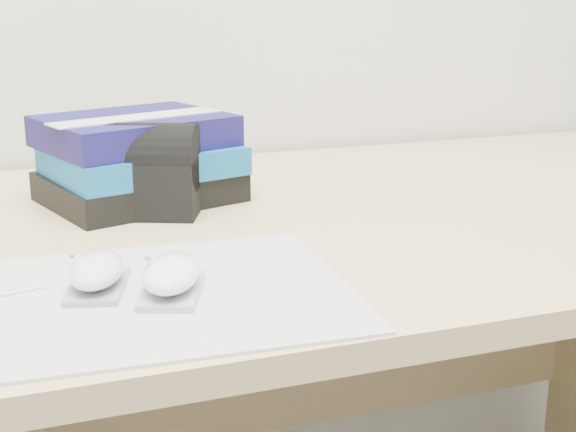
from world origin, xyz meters
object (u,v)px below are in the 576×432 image
object	(u,v)px
book_stack	(139,159)
pouch	(148,170)
desk	(272,355)
mouse_rear	(96,273)
mouse_front	(171,276)

from	to	relation	value
book_stack	pouch	size ratio (longest dim) A/B	1.88
pouch	desk	bearing A→B (deg)	0.16
pouch	mouse_rear	bearing A→B (deg)	-110.41
pouch	book_stack	bearing A→B (deg)	90.23
book_stack	pouch	bearing A→B (deg)	-89.77
mouse_rear	mouse_front	xyz separation A→B (m)	(0.07, -0.04, 0.00)
mouse_front	pouch	world-z (taller)	pouch
mouse_rear	mouse_front	size ratio (longest dim) A/B	0.95
mouse_rear	mouse_front	distance (m)	0.08
desk	book_stack	distance (m)	0.35
book_stack	pouch	xyz separation A→B (m)	(0.00, -0.07, -0.00)
mouse_front	pouch	distance (m)	0.31
mouse_rear	book_stack	bearing A→B (deg)	73.71
mouse_front	desk	bearing A→B (deg)	56.31
desk	pouch	bearing A→B (deg)	-179.84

